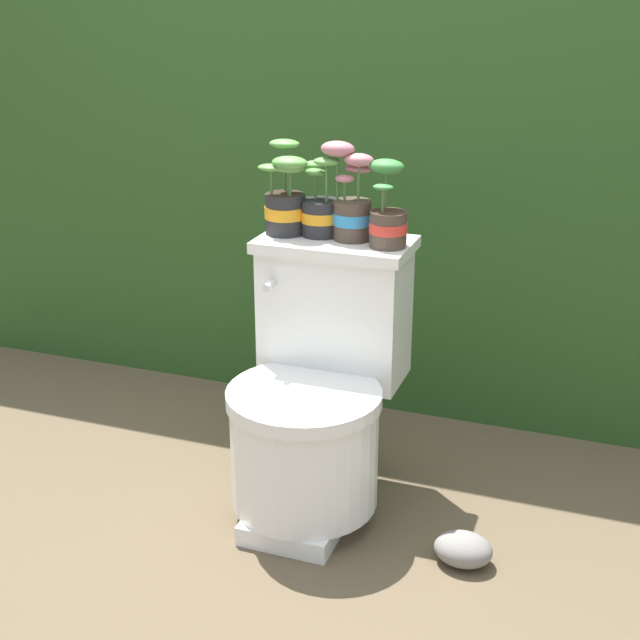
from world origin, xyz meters
TOP-DOWN VIEW (x-y plane):
  - ground_plane at (0.00, 0.00)m, footprint 12.00×12.00m
  - hedge_backdrop at (0.00, 1.13)m, footprint 3.52×0.85m
  - toilet at (0.07, 0.09)m, footprint 0.41×0.56m
  - potted_plant_left at (-0.08, 0.25)m, footprint 0.14×0.12m
  - potted_plant_midleft at (0.02, 0.27)m, footprint 0.11×0.11m
  - potted_plant_middle at (0.11, 0.26)m, footprint 0.14×0.10m
  - potted_plant_midright at (0.21, 0.23)m, footprint 0.11×0.12m
  - garden_stone at (0.51, -0.05)m, footprint 0.15×0.12m

SIDE VIEW (x-z plane):
  - ground_plane at x=0.00m, z-range 0.00..0.00m
  - garden_stone at x=0.51m, z-range 0.00..0.08m
  - toilet at x=0.07m, z-range -0.04..0.68m
  - potted_plant_midleft at x=0.02m, z-range 0.68..0.89m
  - potted_plant_midright at x=0.21m, z-range 0.68..0.90m
  - hedge_backdrop at x=0.00m, z-range 0.00..1.60m
  - potted_plant_left at x=-0.08m, z-range 0.68..0.93m
  - potted_plant_middle at x=0.11m, z-range 0.68..0.94m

